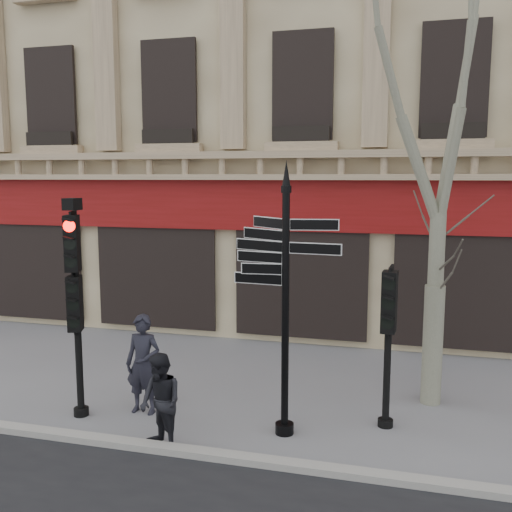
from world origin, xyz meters
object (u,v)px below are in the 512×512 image
Objects in this scene: traffic_signal_main at (76,281)px; traffic_signal_secondary at (389,319)px; pedestrian_a at (143,364)px; pedestrian_b at (161,402)px; fingerpost at (286,254)px; plane_tree at (445,68)px.

traffic_signal_main is 1.43× the size of traffic_signal_secondary.
pedestrian_a reaches higher than pedestrian_b.
fingerpost is 2.13m from traffic_signal_secondary.
traffic_signal_main is at bearing -167.95° from pedestrian_b.
traffic_signal_main is 7.56m from plane_tree.
fingerpost is 4.47m from plane_tree.
plane_tree is at bearing 20.29° from pedestrian_a.
fingerpost is 3.09m from pedestrian_b.
traffic_signal_main is 2.15× the size of pedestrian_a.
fingerpost reaches higher than traffic_signal_main.
traffic_signal_main reaches higher than pedestrian_a.
traffic_signal_main reaches higher than pedestrian_b.
traffic_signal_secondary is 1.50× the size of pedestrian_a.
traffic_signal_secondary is 4.47m from pedestrian_a.
pedestrian_b is at bearing -53.28° from pedestrian_a.
plane_tree reaches higher than traffic_signal_main.
fingerpost reaches higher than pedestrian_a.
pedestrian_a is 1.18× the size of pedestrian_b.
plane_tree is (2.44, 2.02, 3.15)m from fingerpost.
pedestrian_a is at bearing -169.38° from fingerpost.
traffic_signal_main is 0.44× the size of plane_tree.
fingerpost reaches higher than pedestrian_b.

